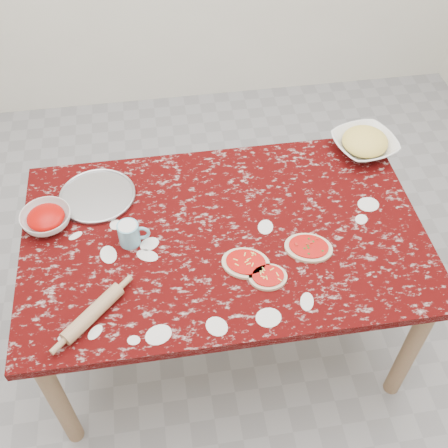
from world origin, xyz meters
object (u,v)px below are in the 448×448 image
sauce_bowl (47,219)px  pizza_tray (97,196)px  flour_mug (130,233)px  rolling_pin (93,313)px  cheese_bowl (364,145)px  worktable (224,245)px

sauce_bowl → pizza_tray: bearing=32.3°
flour_mug → rolling_pin: flour_mug is taller
pizza_tray → cheese_bowl: cheese_bowl is taller
pizza_tray → sauce_bowl: size_ratio=1.56×
pizza_tray → flour_mug: (0.13, -0.27, 0.04)m
worktable → rolling_pin: (-0.51, -0.32, 0.11)m
cheese_bowl → flour_mug: bearing=-160.2°
pizza_tray → cheese_bowl: bearing=5.7°
worktable → sauce_bowl: size_ratio=7.97×
flour_mug → rolling_pin: 0.36m
pizza_tray → flour_mug: size_ratio=2.51×
worktable → rolling_pin: 0.61m
worktable → flour_mug: size_ratio=12.83×
worktable → pizza_tray: size_ratio=5.11×
cheese_bowl → rolling_pin: 1.41m
worktable → rolling_pin: size_ratio=6.14×
rolling_pin → worktable: bearing=32.0°
sauce_bowl → rolling_pin: sauce_bowl is taller
flour_mug → sauce_bowl: bearing=156.6°
worktable → pizza_tray: pizza_tray is taller
flour_mug → cheese_bowl: bearing=19.8°
rolling_pin → sauce_bowl: bearing=111.5°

